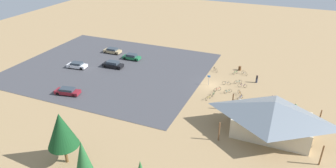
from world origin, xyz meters
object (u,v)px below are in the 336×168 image
(bike_pavilion, at_px, (273,116))
(car_black_end_stall, at_px, (113,64))
(bicycle_purple_lone_west, at_px, (242,86))
(bicycle_white_edge_north, at_px, (244,73))
(bicycle_teal_back_row, at_px, (238,82))
(car_tan_back_corner, at_px, (112,51))
(visitor_by_pavilion, at_px, (272,99))
(car_white_inner_stall, at_px, (77,65))
(bicycle_silver_front_row, at_px, (226,83))
(bicycle_orange_near_sign, at_px, (240,93))
(bicycle_black_yard_front, at_px, (215,70))
(trash_bin, at_px, (240,68))
(pine_center, at_px, (84,164))
(visitor_at_bikes, at_px, (257,78))
(car_maroon_aisle_side, at_px, (67,91))
(bicycle_green_mid_cluster, at_px, (235,73))
(bicycle_blue_edge_south, at_px, (240,98))
(car_green_second_row, at_px, (132,57))
(bicycle_teal_near_porch, at_px, (228,91))
(bicycle_red_lone_east, at_px, (217,89))
(lot_sign, at_px, (209,79))
(visitor_near_lot, at_px, (295,108))
(bicycle_yellow_by_bin, at_px, (208,98))
(bicycle_green_yard_center, at_px, (214,94))
(pine_east, at_px, (61,130))

(bike_pavilion, xyz_separation_m, car_black_end_stall, (35.04, -12.24, -2.40))
(bicycle_purple_lone_west, bearing_deg, bicycle_white_edge_north, -83.44)
(bicycle_teal_back_row, relative_size, car_tan_back_corner, 0.32)
(bike_pavilion, xyz_separation_m, visitor_by_pavilion, (0.65, -9.63, -2.30))
(car_white_inner_stall, bearing_deg, bicycle_silver_front_row, -171.81)
(bicycle_orange_near_sign, relative_size, bicycle_white_edge_north, 1.04)
(bicycle_black_yard_front, relative_size, visitor_by_pavilion, 0.79)
(trash_bin, xyz_separation_m, pine_center, (8.89, 42.59, 4.66))
(bicycle_white_edge_north, xyz_separation_m, visitor_at_bikes, (-2.95, 2.91, 0.58))
(car_maroon_aisle_side, bearing_deg, bicycle_green_mid_cluster, -141.94)
(bicycle_white_edge_north, bearing_deg, bicycle_orange_near_sign, 94.89)
(bicycle_blue_edge_south, relative_size, car_tan_back_corner, 0.37)
(bicycle_silver_front_row, xyz_separation_m, bicycle_white_edge_north, (-2.41, -6.23, -0.02))
(car_maroon_aisle_side, distance_m, car_green_second_row, 20.01)
(bicycle_teal_near_porch, distance_m, car_tan_back_corner, 32.73)
(pine_center, xyz_separation_m, visitor_by_pavilion, (-16.89, -30.50, -4.25))
(bicycle_silver_front_row, height_order, bicycle_black_yard_front, bicycle_black_yard_front)
(bicycle_red_lone_east, bearing_deg, lot_sign, -39.54)
(bicycle_silver_front_row, relative_size, bicycle_orange_near_sign, 1.13)
(bicycle_teal_near_porch, height_order, bicycle_orange_near_sign, bicycle_teal_near_porch)
(pine_center, xyz_separation_m, car_green_second_row, (15.93, -38.86, -4.39))
(pine_center, height_order, bicycle_teal_back_row, pine_center)
(lot_sign, relative_size, car_black_end_stall, 0.47)
(bicycle_white_edge_north, relative_size, visitor_by_pavilion, 0.85)
(pine_center, height_order, car_green_second_row, pine_center)
(visitor_at_bikes, distance_m, visitor_near_lot, 11.70)
(lot_sign, xyz_separation_m, bicycle_yellow_by_bin, (-1.59, 5.59, -1.03))
(pine_center, distance_m, car_tan_back_corner, 46.72)
(bicycle_green_yard_center, relative_size, car_white_inner_stall, 0.39)
(pine_center, distance_m, car_white_inner_stall, 38.91)
(bicycle_green_yard_center, height_order, car_black_end_stall, car_black_end_stall)
(bicycle_green_yard_center, relative_size, bicycle_yellow_by_bin, 1.03)
(bicycle_orange_near_sign, bearing_deg, bicycle_purple_lone_west, -88.28)
(bicycle_black_yard_front, bearing_deg, bike_pavilion, 125.13)
(pine_center, distance_m, bicycle_orange_near_sign, 33.55)
(bike_pavilion, height_order, car_green_second_row, bike_pavilion)
(pine_east, distance_m, pine_center, 7.61)
(bike_pavilion, distance_m, trash_bin, 23.54)
(pine_center, bearing_deg, bike_pavilion, -130.05)
(car_black_end_stall, distance_m, visitor_at_bikes, 31.04)
(bicycle_black_yard_front, height_order, car_black_end_stall, car_black_end_stall)
(visitor_by_pavilion, bearing_deg, car_maroon_aisle_side, 17.95)
(bicycle_silver_front_row, height_order, car_green_second_row, car_green_second_row)
(bicycle_teal_near_porch, bearing_deg, bicycle_yellow_by_bin, 54.30)
(bicycle_teal_back_row, height_order, visitor_at_bikes, visitor_at_bikes)
(bike_pavilion, xyz_separation_m, bicycle_teal_near_porch, (8.68, -10.25, -2.78))
(lot_sign, xyz_separation_m, car_white_inner_stall, (29.26, 3.21, -0.70))
(bicycle_red_lone_east, xyz_separation_m, bicycle_orange_near_sign, (-4.20, -0.23, -0.01))
(lot_sign, bearing_deg, bicycle_black_yard_front, -86.26)
(visitor_by_pavilion, bearing_deg, bicycle_red_lone_east, -3.42)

